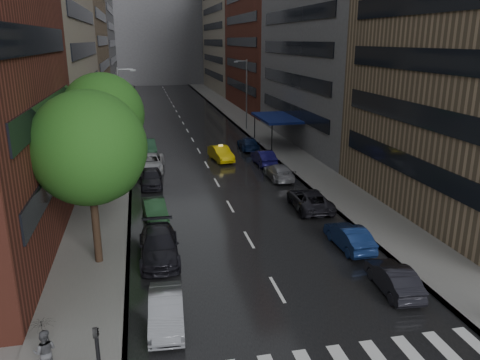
% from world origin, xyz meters
% --- Properties ---
extents(ground, '(220.00, 220.00, 0.00)m').
position_xyz_m(ground, '(0.00, 0.00, 0.00)').
color(ground, gray).
rests_on(ground, ground).
extents(road, '(14.00, 140.00, 0.01)m').
position_xyz_m(road, '(0.00, 50.00, 0.01)').
color(road, black).
rests_on(road, ground).
extents(sidewalk_left, '(4.00, 140.00, 0.15)m').
position_xyz_m(sidewalk_left, '(-9.00, 50.00, 0.07)').
color(sidewalk_left, gray).
rests_on(sidewalk_left, ground).
extents(sidewalk_right, '(4.00, 140.00, 0.15)m').
position_xyz_m(sidewalk_right, '(9.00, 50.00, 0.07)').
color(sidewalk_right, gray).
rests_on(sidewalk_right, ground).
extents(buildings_left, '(8.00, 108.00, 38.00)m').
position_xyz_m(buildings_left, '(-15.00, 58.79, 15.99)').
color(buildings_left, maroon).
rests_on(buildings_left, ground).
extents(buildings_right, '(8.05, 109.10, 36.00)m').
position_xyz_m(buildings_right, '(15.00, 56.70, 15.03)').
color(buildings_right, '#937A5B').
rests_on(buildings_right, ground).
extents(building_far, '(40.00, 14.00, 32.00)m').
position_xyz_m(building_far, '(0.00, 118.00, 16.00)').
color(building_far, slate).
rests_on(building_far, ground).
extents(tree_near, '(5.83, 5.83, 9.29)m').
position_xyz_m(tree_near, '(-8.60, 8.67, 6.36)').
color(tree_near, '#382619').
rests_on(tree_near, ground).
extents(tree_mid, '(5.90, 5.90, 9.41)m').
position_xyz_m(tree_mid, '(-8.60, 19.36, 6.44)').
color(tree_mid, '#382619').
rests_on(tree_mid, ground).
extents(tree_far, '(4.71, 4.71, 7.51)m').
position_xyz_m(tree_far, '(-8.60, 32.92, 5.14)').
color(tree_far, '#382619').
rests_on(tree_far, ground).
extents(taxi, '(2.18, 4.60, 1.46)m').
position_xyz_m(taxi, '(1.63, 29.36, 0.73)').
color(taxi, '#DEBA0B').
rests_on(taxi, ground).
extents(parked_cars_left, '(2.93, 36.23, 1.52)m').
position_xyz_m(parked_cars_left, '(-5.40, 19.17, 0.73)').
color(parked_cars_left, gray).
rests_on(parked_cars_left, ground).
extents(parked_cars_right, '(2.60, 35.20, 1.43)m').
position_xyz_m(parked_cars_right, '(5.40, 18.81, 0.69)').
color(parked_cars_right, black).
rests_on(parked_cars_right, ground).
extents(ped_black_umbrella, '(0.96, 0.98, 2.09)m').
position_xyz_m(ped_black_umbrella, '(-9.77, -0.05, 1.38)').
color(ped_black_umbrella, '#4F4F54').
rests_on(ped_black_umbrella, sidewalk_left).
extents(street_lamp_left, '(1.74, 0.22, 9.00)m').
position_xyz_m(street_lamp_left, '(-7.72, 30.00, 4.89)').
color(street_lamp_left, gray).
rests_on(street_lamp_left, sidewalk_left).
extents(street_lamp_right, '(1.74, 0.22, 9.00)m').
position_xyz_m(street_lamp_right, '(7.72, 45.00, 4.89)').
color(street_lamp_right, gray).
rests_on(street_lamp_right, sidewalk_right).
extents(awning, '(4.00, 8.00, 3.12)m').
position_xyz_m(awning, '(8.98, 35.00, 3.13)').
color(awning, navy).
rests_on(awning, sidewalk_right).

